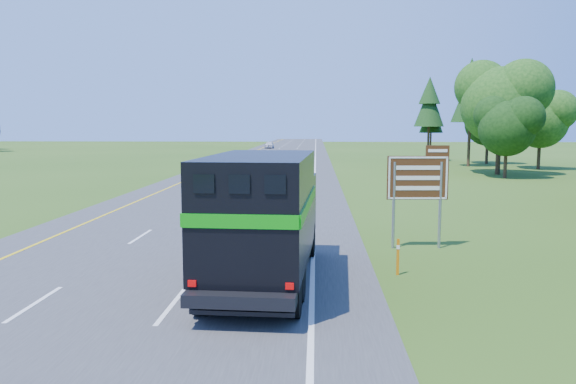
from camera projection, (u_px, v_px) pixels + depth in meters
The scene contains 8 objects.
ground at pixel (70, 334), 12.78m from camera, with size 300.00×300.00×0.00m, color #2C4E14.
road at pixel (266, 168), 62.36m from camera, with size 15.00×260.00×0.04m, color #38383A.
lane_markings at pixel (266, 168), 62.36m from camera, with size 11.15×260.00×0.01m.
horse_truck at pixel (264, 214), 16.61m from camera, with size 3.13×8.85×3.86m.
white_suv at pixel (232, 159), 63.79m from camera, with size 2.68×5.80×1.61m, color silver.
far_car at pixel (269, 145), 113.70m from camera, with size 1.65×4.09×1.39m, color silver.
exit_sign at pixel (419, 182), 21.42m from camera, with size 2.35×0.21×3.98m.
delineator at pixel (398, 256), 17.76m from camera, with size 0.10×0.05×1.17m.
Camera 1 is at (5.59, -12.04, 4.74)m, focal length 35.00 mm.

